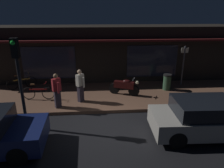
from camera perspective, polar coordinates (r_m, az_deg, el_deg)
name	(u,v)px	position (r m, az deg, el deg)	size (l,w,h in m)	color
ground_plane	(105,125)	(8.75, -1.85, -11.23)	(60.00, 60.00, 0.00)	black
sidewalk_slab	(103,95)	(11.41, -2.54, -3.20)	(18.00, 4.00, 0.15)	brown
storefront_building	(101,53)	(14.17, -3.12, 8.60)	(18.00, 3.30, 3.60)	black
motorcycle	(125,86)	(11.15, 3.53, -0.62)	(1.62, 0.84, 0.97)	black
bicycle_parked	(22,83)	(13.24, -23.79, 0.36)	(1.54, 0.71, 0.91)	black
bicycle_extra	(38,93)	(11.26, -19.79, -2.32)	(1.66, 0.42, 0.91)	black
person_photographer	(57,90)	(9.87, -15.08, -1.62)	(0.44, 0.58, 1.67)	#28232D
person_bystander	(80,85)	(10.30, -8.84, -0.28)	(0.51, 0.48, 1.67)	#28232D
sign_post	(183,63)	(13.23, 19.21, 5.47)	(0.44, 0.09, 2.40)	#47474C
trash_bin	(167,82)	(12.30, 15.04, 0.56)	(0.48, 0.48, 0.93)	#2D4C33
traffic_light_pole	(18,69)	(8.31, -24.64, 3.81)	(0.24, 0.33, 3.60)	black
parked_car_far	(206,118)	(8.54, 24.58, -8.59)	(4.16, 1.90, 1.42)	black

